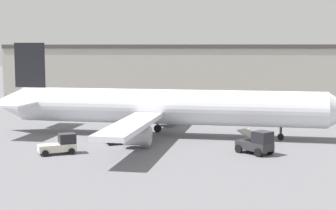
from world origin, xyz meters
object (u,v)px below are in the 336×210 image
at_px(airplane, 160,107).
at_px(pushback_tug, 60,145).
at_px(baggage_tug, 120,136).
at_px(ground_crew_worker, 249,135).
at_px(belt_loader_truck, 257,143).

height_order(airplane, pushback_tug, airplane).
distance_m(airplane, baggage_tug, 6.88).
relative_size(ground_crew_worker, belt_loader_truck, 0.43).
height_order(ground_crew_worker, baggage_tug, baggage_tug).
height_order(airplane, belt_loader_truck, airplane).
xyz_separation_m(airplane, baggage_tug, (-3.70, -5.25, -2.48)).
bearing_deg(belt_loader_truck, pushback_tug, -130.96).
distance_m(ground_crew_worker, baggage_tug, 13.75).
xyz_separation_m(baggage_tug, pushback_tug, (-4.62, -5.63, 0.02)).
bearing_deg(airplane, pushback_tug, -122.75).
relative_size(belt_loader_truck, pushback_tug, 0.99).
bearing_deg(baggage_tug, airplane, 30.98).
bearing_deg(pushback_tug, baggage_tug, 21.73).
xyz_separation_m(airplane, pushback_tug, (-8.33, -10.88, -2.46)).
xyz_separation_m(ground_crew_worker, baggage_tug, (-13.64, -1.73, 0.02)).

